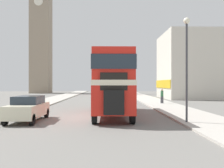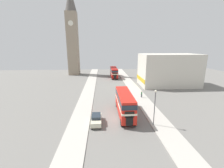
{
  "view_description": "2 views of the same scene",
  "coord_description": "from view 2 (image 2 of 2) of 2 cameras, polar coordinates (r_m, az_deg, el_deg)",
  "views": [
    {
      "loc": [
        0.91,
        -16.64,
        2.25
      ],
      "look_at": [
        1.26,
        1.43,
        2.25
      ],
      "focal_mm": 40.0,
      "sensor_mm": 36.0,
      "label": 1
    },
    {
      "loc": [
        -2.82,
        -24.19,
        12.4
      ],
      "look_at": [
        0.0,
        17.21,
        2.05
      ],
      "focal_mm": 24.0,
      "sensor_mm": 36.0,
      "label": 2
    }
  ],
  "objects": [
    {
      "name": "sidewalk_right",
      "position": [
        28.79,
        16.29,
        -11.98
      ],
      "size": [
        3.5,
        120.0,
        0.12
      ],
      "color": "#B7B2A8",
      "rests_on": "ground_plane"
    },
    {
      "name": "car_parked_near",
      "position": [
        25.53,
        -6.01,
        -13.16
      ],
      "size": [
        1.67,
        4.08,
        1.52
      ],
      "color": "beige",
      "rests_on": "ground_plane"
    },
    {
      "name": "double_decker_bus",
      "position": [
        27.74,
        4.85,
        -6.87
      ],
      "size": [
        2.43,
        10.19,
        4.25
      ],
      "color": "red",
      "rests_on": "ground_plane"
    },
    {
      "name": "street_lamp",
      "position": [
        24.46,
        16.04,
        -6.77
      ],
      "size": [
        0.36,
        0.36,
        5.86
      ],
      "color": "#38383D",
      "rests_on": "sidewalk_right"
    },
    {
      "name": "shop_building_block",
      "position": [
        52.03,
        20.73,
        5.03
      ],
      "size": [
        18.15,
        10.17,
        10.19
      ],
      "color": "beige",
      "rests_on": "ground_plane"
    },
    {
      "name": "sidewalk_left",
      "position": [
        27.44,
        -12.02,
        -13.05
      ],
      "size": [
        3.5,
        120.0,
        0.12
      ],
      "color": "#B7B2A8",
      "rests_on": "ground_plane"
    },
    {
      "name": "pedestrian_walking",
      "position": [
        37.99,
        11.23,
        -3.72
      ],
      "size": [
        0.32,
        0.32,
        1.58
      ],
      "color": "#282833",
      "rests_on": "sidewalk_right"
    },
    {
      "name": "ground_plane",
      "position": [
        27.33,
        2.51,
        -13.0
      ],
      "size": [
        120.0,
        120.0,
        0.0
      ],
      "primitive_type": "plane",
      "color": "slate"
    },
    {
      "name": "bus_distant",
      "position": [
        62.06,
        0.72,
        4.74
      ],
      "size": [
        2.48,
        11.08,
        4.0
      ],
      "color": "#B2140F",
      "rests_on": "ground_plane"
    },
    {
      "name": "church_tower",
      "position": [
        70.72,
        -14.95,
        18.74
      ],
      "size": [
        4.84,
        4.84,
        36.84
      ],
      "color": "gray",
      "rests_on": "ground_plane"
    }
  ]
}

